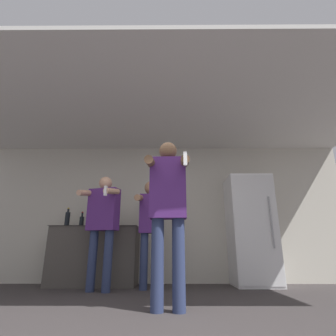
{
  "coord_description": "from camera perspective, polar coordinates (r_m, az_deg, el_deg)",
  "views": [
    {
      "loc": [
        0.18,
        -2.22,
        0.56
      ],
      "look_at": [
        0.16,
        0.54,
        1.43
      ],
      "focal_mm": 28.0,
      "sensor_mm": 36.0,
      "label": 1
    }
  ],
  "objects": [
    {
      "name": "ground_plane",
      "position": [
        2.29,
        -4.88,
        -31.56
      ],
      "size": [
        14.0,
        14.0,
        0.0
      ],
      "primitive_type": "plane",
      "color": "#383333"
    },
    {
      "name": "wall_back",
      "position": [
        5.06,
        -1.72,
        -9.37
      ],
      "size": [
        7.0,
        0.06,
        2.55
      ],
      "color": "beige",
      "rests_on": "ground_plane"
    },
    {
      "name": "ceiling_slab",
      "position": [
        4.13,
        -2.24,
        11.74
      ],
      "size": [
        7.0,
        3.28,
        0.05
      ],
      "color": "silver",
      "rests_on": "wall_back"
    },
    {
      "name": "refrigerator",
      "position": [
        4.86,
        17.61,
        -12.57
      ],
      "size": [
        0.73,
        0.71,
        1.82
      ],
      "color": "white",
      "rests_on": "ground_plane"
    },
    {
      "name": "counter",
      "position": [
        4.83,
        -15.59,
        -17.89
      ],
      "size": [
        1.46,
        0.66,
        0.95
      ],
      "color": "#47423D",
      "rests_on": "ground_plane"
    },
    {
      "name": "bottle_brown_liquor",
      "position": [
        5.01,
        -21.07,
        -10.29
      ],
      "size": [
        0.08,
        0.08,
        0.34
      ],
      "color": "black",
      "rests_on": "counter"
    },
    {
      "name": "bottle_clear_vodka",
      "position": [
        4.86,
        -15.67,
        -11.08
      ],
      "size": [
        0.09,
        0.09,
        0.26
      ],
      "color": "#563314",
      "rests_on": "counter"
    },
    {
      "name": "bottle_green_wine",
      "position": [
        4.92,
        -18.29,
        -10.89
      ],
      "size": [
        0.08,
        0.08,
        0.27
      ],
      "color": "black",
      "rests_on": "counter"
    },
    {
      "name": "person_woman_foreground",
      "position": [
        2.78,
        0.0,
        -8.12
      ],
      "size": [
        0.47,
        0.44,
        1.73
      ],
      "color": "navy",
      "rests_on": "ground_plane"
    },
    {
      "name": "person_man_side",
      "position": [
        4.15,
        -14.06,
        -10.8
      ],
      "size": [
        0.6,
        0.59,
        1.68
      ],
      "color": "navy",
      "rests_on": "ground_plane"
    },
    {
      "name": "person_spectator_back",
      "position": [
        4.23,
        -3.79,
        -11.56
      ],
      "size": [
        0.45,
        0.5,
        1.66
      ],
      "color": "navy",
      "rests_on": "ground_plane"
    }
  ]
}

